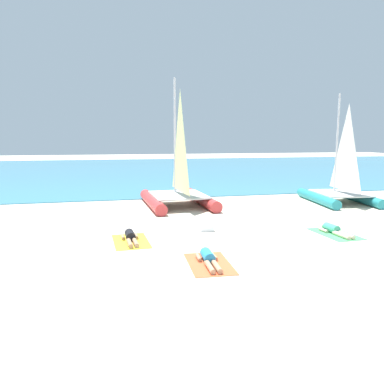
{
  "coord_description": "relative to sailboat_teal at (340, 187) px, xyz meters",
  "views": [
    {
      "loc": [
        -3.29,
        -9.23,
        3.29
      ],
      "look_at": [
        0.0,
        4.77,
        1.2
      ],
      "focal_mm": 34.27,
      "sensor_mm": 36.0,
      "label": 1
    }
  ],
  "objects": [
    {
      "name": "ground_plane",
      "position": [
        -8.41,
        2.75,
        -0.83
      ],
      "size": [
        120.0,
        120.0,
        0.0
      ],
      "primitive_type": "plane",
      "color": "beige"
    },
    {
      "name": "sunbather_right",
      "position": [
        -4.0,
        -5.44,
        -0.7
      ],
      "size": [
        0.56,
        1.56,
        0.3
      ],
      "rotation": [
        0.0,
        0.0,
        0.04
      ],
      "color": "#3FB28C",
      "rests_on": "towel_right"
    },
    {
      "name": "sunbather_left",
      "position": [
        -11.0,
        -4.77,
        -0.7
      ],
      "size": [
        0.56,
        1.57,
        0.3
      ],
      "rotation": [
        0.0,
        0.0,
        0.05
      ],
      "color": "black",
      "rests_on": "towel_left"
    },
    {
      "name": "towel_left",
      "position": [
        -11.0,
        -4.83,
        -0.83
      ],
      "size": [
        1.19,
        1.95,
        0.01
      ],
      "primitive_type": "cube",
      "rotation": [
        0.0,
        0.0,
        0.05
      ],
      "color": "yellow",
      "rests_on": "ground"
    },
    {
      "name": "ocean_water",
      "position": [
        -8.41,
        23.34,
        -0.81
      ],
      "size": [
        120.0,
        40.0,
        0.05
      ],
      "primitive_type": "cube",
      "color": "teal",
      "rests_on": "ground"
    },
    {
      "name": "cooler_box",
      "position": [
        -8.26,
        -4.05,
        -0.65
      ],
      "size": [
        0.5,
        0.36,
        0.36
      ],
      "primitive_type": "cube",
      "color": "white",
      "rests_on": "ground"
    },
    {
      "name": "sailboat_red",
      "position": [
        -8.31,
        0.98,
        0.09
      ],
      "size": [
        3.23,
        4.88,
        6.22
      ],
      "rotation": [
        0.0,
        0.0,
        0.04
      ],
      "color": "#CC3838",
      "rests_on": "ground"
    },
    {
      "name": "sunbather_middle",
      "position": [
        -9.11,
        -7.42,
        -0.7
      ],
      "size": [
        0.56,
        1.57,
        0.3
      ],
      "rotation": [
        0.0,
        0.0,
        -0.06
      ],
      "color": "#268CCC",
      "rests_on": "towel_middle"
    },
    {
      "name": "towel_middle",
      "position": [
        -9.12,
        -7.48,
        -0.83
      ],
      "size": [
        1.2,
        1.96,
        0.01
      ],
      "primitive_type": "cube",
      "rotation": [
        0.0,
        0.0,
        -0.06
      ],
      "color": "#EA5933",
      "rests_on": "ground"
    },
    {
      "name": "towel_right",
      "position": [
        -3.99,
        -5.51,
        -0.83
      ],
      "size": [
        1.18,
        1.95,
        0.01
      ],
      "primitive_type": "cube",
      "rotation": [
        0.0,
        0.0,
        0.04
      ],
      "color": "#4CB266",
      "rests_on": "ground"
    },
    {
      "name": "sailboat_teal",
      "position": [
        0.0,
        0.0,
        0.0
      ],
      "size": [
        3.29,
        4.61,
        5.59
      ],
      "rotation": [
        0.0,
        0.0,
        -0.14
      ],
      "color": "teal",
      "rests_on": "ground"
    }
  ]
}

